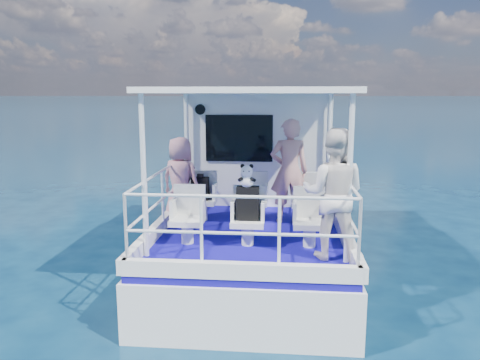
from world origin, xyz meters
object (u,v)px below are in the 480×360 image
Objects in this scene: passenger_port_fwd at (181,180)px; passenger_stbd_aft at (334,194)px; panda at (247,176)px; backpack_center at (248,203)px.

passenger_stbd_aft reaches higher than passenger_port_fwd.
backpack_center is at bearing 66.00° from panda.
panda is (-0.01, -0.03, 0.41)m from backpack_center.
passenger_port_fwd is 2.92m from passenger_stbd_aft.
backpack_center is 1.48× the size of panda.
passenger_port_fwd is 3.01× the size of backpack_center.
passenger_port_fwd reaches higher than backpack_center.
passenger_port_fwd is 0.84× the size of passenger_stbd_aft.
panda is at bearing -6.24° from passenger_stbd_aft.
passenger_port_fwd is at bearing 136.68° from backpack_center.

